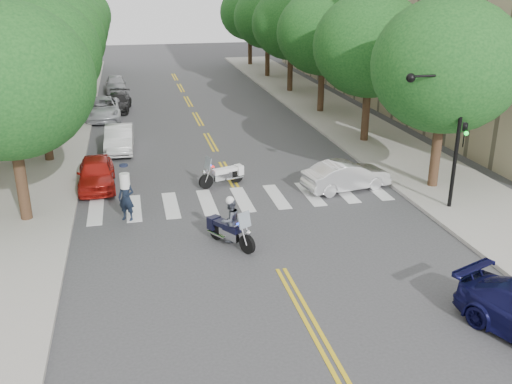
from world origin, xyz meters
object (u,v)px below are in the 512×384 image
object	(u,v)px
motorcycle_police	(229,224)
officer_standing	(126,198)
convertible	(347,176)
motorcycle_parked	(225,174)

from	to	relation	value
motorcycle_police	officer_standing	distance (m)	4.75
convertible	motorcycle_police	bearing A→B (deg)	115.41
motorcycle_police	motorcycle_parked	distance (m)	6.45
convertible	officer_standing	bearing A→B (deg)	87.36
motorcycle_parked	convertible	world-z (taller)	motorcycle_parked
motorcycle_police	convertible	bearing A→B (deg)	-175.31
motorcycle_police	officer_standing	bearing A→B (deg)	-72.83
officer_standing	convertible	distance (m)	9.87
motorcycle_parked	convertible	bearing A→B (deg)	-128.96
motorcycle_police	motorcycle_parked	xyz separation A→B (m)	(0.93, 6.38, -0.33)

